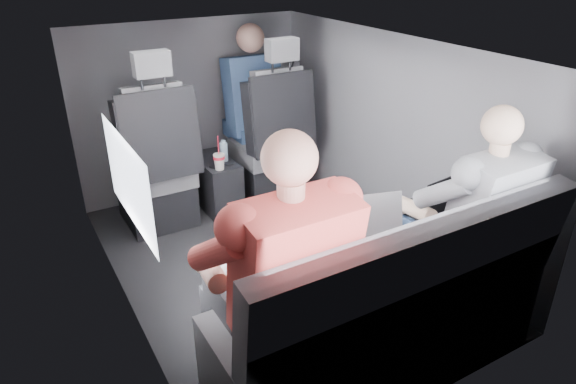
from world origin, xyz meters
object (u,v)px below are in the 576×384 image
front_seat_right (271,150)px  laptop_black (436,203)px  rear_bench (385,319)px  passenger_rear_right (466,219)px  laptop_white (250,257)px  passenger_front_right (252,97)px  center_console (217,184)px  passenger_rear_left (276,279)px  front_seat_left (157,174)px  water_bottle (224,152)px  soda_cup (219,161)px  laptop_silver (351,227)px

front_seat_right → laptop_black: size_ratio=3.78×
rear_bench → passenger_rear_right: (0.55, 0.10, 0.32)m
laptop_white → passenger_rear_right: passenger_rear_right is taller
front_seat_right → passenger_front_right: bearing=94.5°
front_seat_right → laptop_white: front_seat_right is taller
center_console → passenger_rear_left: bearing=-105.4°
rear_bench → front_seat_left: bearing=103.3°
water_bottle → laptop_white: size_ratio=0.42×
center_console → water_bottle: bearing=-60.3°
soda_cup → passenger_rear_right: passenger_rear_right is taller
rear_bench → soda_cup: 1.76m
front_seat_right → soda_cup: front_seat_right is taller
passenger_front_right → water_bottle: bearing=-143.0°
laptop_silver → water_bottle: bearing=89.1°
laptop_white → passenger_rear_left: size_ratio=0.30×
water_bottle → passenger_rear_left: passenger_rear_left is taller
front_seat_right → water_bottle: 0.42m
laptop_silver → passenger_front_right: size_ratio=0.46×
front_seat_right → laptop_black: 1.63m
laptop_black → soda_cup: bearing=111.8°
rear_bench → water_bottle: rear_bench is taller
laptop_white → water_bottle: bearing=70.4°
center_console → passenger_rear_right: passenger_rear_right is taller
front_seat_right → passenger_rear_left: bearing=-117.9°
laptop_black → water_bottle: bearing=107.7°
laptop_black → passenger_front_right: 1.88m
front_seat_left → front_seat_right: 0.90m
passenger_front_right → soda_cup: bearing=-139.6°
soda_cup → water_bottle: size_ratio=1.51×
laptop_black → passenger_rear_right: passenger_rear_right is taller
water_bottle → passenger_rear_right: bearing=-73.9°
front_seat_left → passenger_rear_right: front_seat_left is taller
passenger_front_right → front_seat_left: bearing=-163.7°
front_seat_right → water_bottle: (-0.41, -0.03, 0.08)m
front_seat_left → front_seat_right: (0.90, 0.00, 0.00)m
laptop_white → passenger_front_right: 2.07m
soda_cup → laptop_silver: (0.06, -1.45, 0.17)m
soda_cup → passenger_rear_left: passenger_rear_left is taller
center_console → laptop_black: (0.55, -1.65, 0.43)m
center_console → soda_cup: 0.32m
passenger_rear_right → center_console: bearing=106.7°
laptop_white → passenger_front_right: passenger_front_right is taller
laptop_black → passenger_rear_right: bearing=-87.9°
rear_bench → passenger_front_right: (0.43, 2.16, 0.45)m
center_console → laptop_black: 1.79m
passenger_rear_left → passenger_rear_right: bearing=0.1°
soda_cup → water_bottle: (0.08, 0.11, 0.01)m
soda_cup → passenger_rear_right: 1.77m
center_console → passenger_rear_right: bearing=-73.3°
water_bottle → passenger_front_right: (0.39, 0.29, 0.28)m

